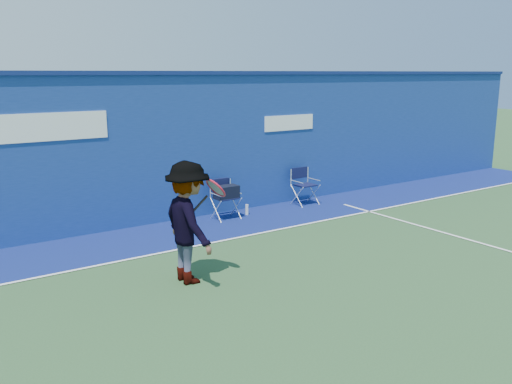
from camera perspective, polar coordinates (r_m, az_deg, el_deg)
ground at (r=7.23m, az=5.00°, el=-12.51°), size 80.00×80.00×0.00m
stadium_wall at (r=11.17m, az=-12.01°, el=4.50°), size 24.00×0.50×3.08m
out_of_bounds_strip at (r=10.51m, az=-9.31°, el=-4.53°), size 24.00×1.80×0.01m
court_lines at (r=7.65m, az=2.11°, el=-10.89°), size 24.00×12.00×0.01m
directors_chair_left at (r=11.47m, az=-3.21°, el=-1.10°), size 0.50×0.46×0.84m
directors_chair_right at (r=12.79m, az=5.16°, el=-0.12°), size 0.51×0.46×0.86m
water_bottle at (r=11.81m, az=-0.96°, el=-1.88°), size 0.07×0.07×0.24m
tennis_player at (r=7.97m, az=-7.12°, el=-3.19°), size 0.89×1.19×1.81m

